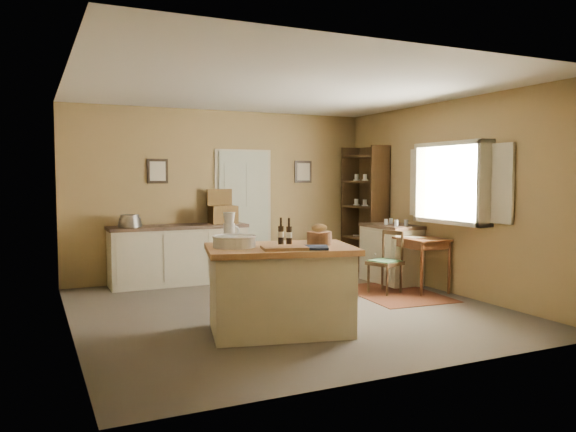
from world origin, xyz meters
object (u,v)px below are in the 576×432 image
at_px(sideboard, 179,252).
at_px(shelving_unit, 367,210).
at_px(work_island, 279,287).
at_px(desk_chair, 385,263).
at_px(writing_desk, 417,244).
at_px(right_cabinet, 391,253).

relative_size(sideboard, shelving_unit, 0.97).
bearing_deg(work_island, sideboard, 108.60).
bearing_deg(sideboard, shelving_unit, -6.16).
height_order(work_island, desk_chair, work_island).
distance_m(sideboard, writing_desk, 3.56).
bearing_deg(writing_desk, right_cabinet, 90.02).
height_order(writing_desk, shelving_unit, shelving_unit).
relative_size(right_cabinet, shelving_unit, 0.47).
bearing_deg(writing_desk, work_island, -156.32).
bearing_deg(right_cabinet, desk_chair, -131.00).
distance_m(writing_desk, desk_chair, 0.60).
height_order(right_cabinet, shelving_unit, shelving_unit).
xyz_separation_m(right_cabinet, shelving_unit, (0.16, 0.93, 0.61)).
height_order(sideboard, writing_desk, sideboard).
height_order(sideboard, shelving_unit, shelving_unit).
bearing_deg(shelving_unit, right_cabinet, -99.57).
bearing_deg(sideboard, right_cabinet, -22.88).
relative_size(sideboard, right_cabinet, 2.07).
distance_m(work_island, writing_desk, 2.95).
height_order(sideboard, right_cabinet, sideboard).
height_order(desk_chair, right_cabinet, right_cabinet).
xyz_separation_m(sideboard, shelving_unit, (3.16, -0.34, 0.59)).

